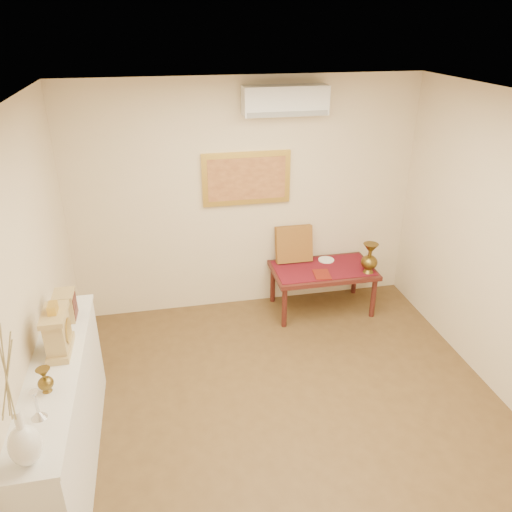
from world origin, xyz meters
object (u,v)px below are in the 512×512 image
object	(u,v)px
display_ledge	(65,418)
low_table	(323,273)
mantel_clock	(58,331)
white_vase	(12,397)
wooden_chest	(65,306)
brass_urn_tall	(370,255)

from	to	relation	value
display_ledge	low_table	distance (m)	3.27
mantel_clock	low_table	size ratio (longest dim) A/B	0.34
display_ledge	low_table	bearing A→B (deg)	35.10
white_vase	mantel_clock	xyz separation A→B (m)	(0.03, 1.05, -0.29)
white_vase	low_table	size ratio (longest dim) A/B	0.78
white_vase	display_ledge	world-z (taller)	white_vase
mantel_clock	wooden_chest	bearing A→B (deg)	91.73
display_ledge	mantel_clock	bearing A→B (deg)	80.63
white_vase	brass_urn_tall	size ratio (longest dim) A/B	2.15
display_ledge	mantel_clock	distance (m)	0.69
brass_urn_tall	wooden_chest	bearing A→B (deg)	-161.71
white_vase	low_table	world-z (taller)	white_vase
low_table	brass_urn_tall	bearing A→B (deg)	-23.18
display_ledge	brass_urn_tall	bearing A→B (deg)	27.97
brass_urn_tall	display_ledge	world-z (taller)	brass_urn_tall
brass_urn_tall	mantel_clock	size ratio (longest dim) A/B	1.06
white_vase	brass_urn_tall	xyz separation A→B (m)	(3.15, 2.54, -0.67)
brass_urn_tall	low_table	distance (m)	0.60
wooden_chest	low_table	bearing A→B (deg)	25.04
wooden_chest	display_ledge	bearing A→B (deg)	-91.43
wooden_chest	white_vase	bearing A→B (deg)	-90.49
mantel_clock	low_table	xyz separation A→B (m)	(2.65, 1.70, -0.67)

